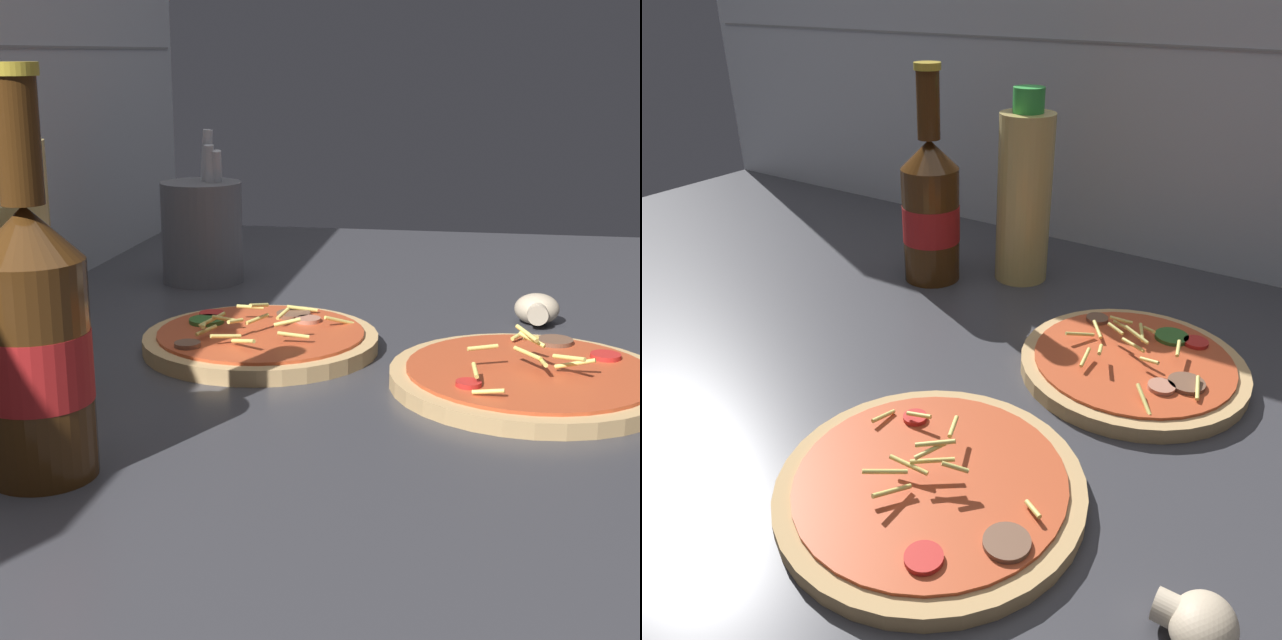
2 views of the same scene
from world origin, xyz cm
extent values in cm
cube|color=#38383D|center=(0.00, 0.00, 1.25)|extent=(160.00, 90.00, 2.50)
cube|color=silver|center=(0.00, 45.50, 30.00)|extent=(160.00, 1.00, 60.00)
cube|color=gray|center=(0.00, 44.95, 30.00)|extent=(156.80, 0.16, 0.30)
cylinder|color=tan|center=(7.42, -9.09, 3.17)|extent=(23.37, 23.37, 1.33)
cylinder|color=#C14C28|center=(7.42, -9.09, 3.98)|extent=(20.57, 20.57, 0.30)
cylinder|color=brown|center=(15.36, -11.50, 4.33)|extent=(3.23, 3.23, 0.40)
cylinder|color=red|center=(2.19, -4.18, 4.33)|extent=(2.04, 2.04, 0.40)
cylinder|color=red|center=(11.55, -15.53, 4.33)|extent=(2.59, 2.59, 0.40)
cylinder|color=#EADB6B|center=(5.48, -11.98, 5.86)|extent=(2.61, 2.53, 0.89)
cylinder|color=#EADB6B|center=(6.75, -5.13, 5.98)|extent=(1.32, 2.57, 0.46)
cylinder|color=#EADB6B|center=(7.42, -9.09, 6.67)|extent=(1.68, 2.28, 0.98)
cylinder|color=#EADB6B|center=(6.57, -12.59, 5.06)|extent=(1.25, 3.26, 1.35)
cylinder|color=#EADB6B|center=(9.63, -9.10, 6.17)|extent=(1.95, 1.29, 0.95)
cylinder|color=#EADB6B|center=(6.02, -9.94, 5.25)|extent=(3.27, 0.77, 0.78)
cylinder|color=#EADB6B|center=(15.52, -8.18, 4.61)|extent=(1.75, 1.28, 0.53)
cylinder|color=#EADB6B|center=(7.59, -8.66, 7.13)|extent=(2.76, 1.88, 0.81)
cylinder|color=#EADB6B|center=(7.38, -8.81, 5.49)|extent=(2.87, 2.31, 0.41)
cylinder|color=#EADB6B|center=(2.97, -4.63, 5.21)|extent=(2.32, 0.68, 0.70)
cylinder|color=#EADB6B|center=(-0.27, -5.72, 4.54)|extent=(0.66, 2.52, 0.72)
cylinder|color=tan|center=(14.19, 15.41, 3.23)|extent=(22.01, 22.01, 1.47)
cylinder|color=#C14C28|center=(14.19, 15.41, 4.12)|extent=(19.37, 19.37, 0.30)
cylinder|color=brown|center=(8.18, 20.66, 4.47)|extent=(2.35, 2.35, 0.40)
cylinder|color=#B7755B|center=(18.17, 11.66, 4.47)|extent=(2.46, 2.46, 0.40)
cylinder|color=#336628|center=(16.17, 21.24, 4.47)|extent=(3.41, 3.41, 0.40)
cylinder|color=brown|center=(19.91, 13.45, 4.47)|extent=(3.35, 3.35, 0.40)
cylinder|color=red|center=(18.59, 21.44, 4.47)|extent=(2.47, 2.47, 0.40)
cylinder|color=#EADB6B|center=(14.15, 15.55, 6.77)|extent=(2.81, 1.34, 0.91)
cylinder|color=#EADB6B|center=(11.05, 19.98, 5.47)|extent=(2.44, 0.92, 0.63)
cylinder|color=#EADB6B|center=(10.69, 11.59, 5.07)|extent=(0.79, 2.91, 0.71)
cylinder|color=#EADB6B|center=(16.21, 13.74, 5.49)|extent=(2.04, 0.98, 0.78)
cylinder|color=#EADB6B|center=(11.22, 19.80, 4.95)|extent=(2.31, 1.57, 0.62)
cylinder|color=#EADB6B|center=(9.48, 17.50, 5.02)|extent=(2.05, 2.52, 0.74)
cylinder|color=#EADB6B|center=(8.36, 15.61, 4.99)|extent=(2.37, 2.74, 1.04)
cylinder|color=#EADB6B|center=(11.50, 17.13, 5.89)|extent=(2.03, 1.14, 0.61)
cylinder|color=#EADB6B|center=(13.73, 18.70, 5.41)|extent=(1.46, 2.42, 0.99)
cylinder|color=#EADB6B|center=(21.04, 12.80, 4.80)|extent=(1.16, 3.05, 0.84)
cylinder|color=#EADB6B|center=(17.83, 17.33, 5.57)|extent=(0.93, 2.64, 0.57)
cylinder|color=#EADB6B|center=(17.58, 8.52, 4.70)|extent=(2.43, 2.72, 1.40)
cylinder|color=#EADB6B|center=(13.93, 15.67, 5.50)|extent=(2.81, 1.72, 0.51)
cylinder|color=#EADB6B|center=(11.81, 12.39, 5.92)|extent=(1.06, 2.46, 0.82)
cylinder|color=#EADB6B|center=(14.06, 20.06, 5.19)|extent=(1.94, 2.39, 1.28)
cylinder|color=#47280F|center=(-15.79, 23.03, 9.74)|extent=(7.20, 7.20, 14.47)
cone|color=#47280F|center=(-15.79, 23.03, 18.70)|extent=(7.20, 7.20, 3.46)
cylinder|color=#47280F|center=(-15.79, 23.03, 24.27)|extent=(2.74, 2.74, 7.68)
cylinder|color=gold|center=(-15.79, 23.03, 28.51)|extent=(3.15, 3.15, 0.80)
cylinder|color=red|center=(-15.79, 23.03, 10.02)|extent=(7.27, 7.27, 4.63)
cylinder|color=#D6B766|center=(-6.22, 29.63, 12.96)|extent=(6.77, 6.77, 20.91)
cylinder|color=green|center=(-6.22, 29.63, 24.84)|extent=(3.73, 3.73, 2.85)
cylinder|color=beige|center=(25.95, -10.37, 4.09)|extent=(2.05, 2.05, 2.05)
ellipsoid|color=#C6B293|center=(27.77, -10.37, 4.09)|extent=(3.87, 4.55, 3.19)
camera|label=1|loc=(-71.49, -5.32, 29.46)|focal=55.00mm
camera|label=2|loc=(28.95, -37.33, 36.76)|focal=35.00mm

